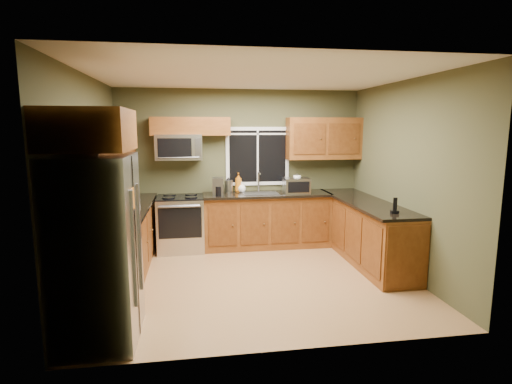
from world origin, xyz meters
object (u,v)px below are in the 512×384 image
object	(u,v)px
soap_bottle_a	(238,182)
cordless_phone	(395,209)
range	(181,223)
coffee_maker	(218,187)
soap_bottle_c	(242,187)
toaster_oven	(296,186)
microwave	(179,147)
kettle	(228,186)
paper_towel_roll	(297,184)
refrigerator	(97,250)

from	to	relation	value
soap_bottle_a	cordless_phone	world-z (taller)	soap_bottle_a
range	coffee_maker	xyz separation A→B (m)	(0.63, -0.08, 0.61)
soap_bottle_a	soap_bottle_c	bearing A→B (deg)	-32.40
toaster_oven	cordless_phone	xyz separation A→B (m)	(0.87, -1.74, -0.07)
microwave	coffee_maker	size ratio (longest dim) A/B	2.56
toaster_oven	soap_bottle_a	xyz separation A→B (m)	(-0.95, 0.33, 0.03)
kettle	toaster_oven	bearing A→B (deg)	-14.08
microwave	soap_bottle_a	distance (m)	1.18
paper_towel_roll	toaster_oven	bearing A→B (deg)	-109.60
range	microwave	bearing A→B (deg)	90.02
toaster_oven	paper_towel_roll	distance (m)	0.13
microwave	soap_bottle_a	size ratio (longest dim) A/B	2.27
soap_bottle_a	range	bearing A→B (deg)	-167.39
range	cordless_phone	size ratio (longest dim) A/B	4.46
refrigerator	range	world-z (taller)	refrigerator
microwave	toaster_oven	bearing A→B (deg)	-7.00
cordless_phone	soap_bottle_a	bearing A→B (deg)	131.41
kettle	cordless_phone	size ratio (longest dim) A/B	1.26
range	soap_bottle_a	distance (m)	1.21
kettle	paper_towel_roll	bearing A→B (deg)	-7.84
coffee_maker	cordless_phone	xyz separation A→B (m)	(2.20, -1.77, -0.08)
refrigerator	microwave	bearing A→B (deg)	76.66
soap_bottle_a	kettle	bearing A→B (deg)	-166.56
paper_towel_roll	kettle	bearing A→B (deg)	172.16
range	paper_towel_roll	bearing A→B (deg)	0.53
paper_towel_roll	cordless_phone	size ratio (longest dim) A/B	1.55
range	cordless_phone	xyz separation A→B (m)	(2.82, -1.85, 0.53)
kettle	paper_towel_roll	distance (m)	1.19
toaster_oven	kettle	world-z (taller)	same
microwave	kettle	world-z (taller)	microwave
coffee_maker	soap_bottle_a	distance (m)	0.48
coffee_maker	soap_bottle_c	distance (m)	0.50
toaster_oven	coffee_maker	size ratio (longest dim) A/B	1.45
range	microwave	distance (m)	1.27
kettle	soap_bottle_c	xyz separation A→B (m)	(0.23, 0.01, -0.03)
refrigerator	range	size ratio (longest dim) A/B	1.92
toaster_oven	coffee_maker	distance (m)	1.32
microwave	kettle	xyz separation A→B (m)	(0.82, 0.04, -0.67)
kettle	paper_towel_roll	xyz separation A→B (m)	(1.17, -0.16, 0.03)
paper_towel_roll	soap_bottle_a	bearing A→B (deg)	168.38
coffee_maker	cordless_phone	distance (m)	2.82
range	microwave	size ratio (longest dim) A/B	1.23
paper_towel_roll	soap_bottle_c	size ratio (longest dim) A/B	1.80
soap_bottle_a	refrigerator	bearing A→B (deg)	-119.41
coffee_maker	soap_bottle_c	size ratio (longest dim) A/B	1.64
coffee_maker	range	bearing A→B (deg)	172.91
kettle	refrigerator	bearing A→B (deg)	-117.07
refrigerator	soap_bottle_a	bearing A→B (deg)	60.59
refrigerator	toaster_oven	xyz separation A→B (m)	(2.64, 2.67, 0.17)
range	soap_bottle_c	xyz separation A→B (m)	(1.05, 0.19, 0.56)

